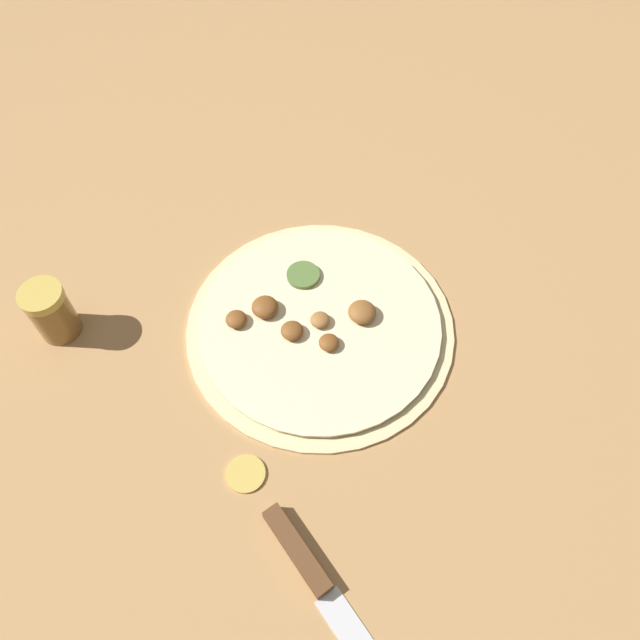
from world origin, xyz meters
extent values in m
plane|color=tan|center=(0.00, 0.00, 0.00)|extent=(3.00, 3.00, 0.00)
cylinder|color=beige|center=(0.00, 0.00, 0.00)|extent=(0.35, 0.35, 0.01)
cylinder|color=beige|center=(0.00, 0.00, 0.01)|extent=(0.32, 0.32, 0.00)
ellipsoid|color=brown|center=(0.07, -0.01, 0.02)|extent=(0.04, 0.04, 0.02)
cylinder|color=#567538|center=(0.03, -0.07, 0.02)|extent=(0.05, 0.05, 0.01)
ellipsoid|color=#996633|center=(0.00, 0.00, 0.02)|extent=(0.03, 0.03, 0.01)
ellipsoid|color=brown|center=(-0.05, -0.02, 0.02)|extent=(0.04, 0.04, 0.02)
ellipsoid|color=brown|center=(0.11, 0.01, 0.02)|extent=(0.03, 0.03, 0.01)
ellipsoid|color=brown|center=(-0.02, 0.03, 0.02)|extent=(0.03, 0.03, 0.01)
ellipsoid|color=brown|center=(0.03, 0.02, 0.02)|extent=(0.03, 0.03, 0.01)
cube|color=brown|center=(-0.01, 0.29, 0.01)|extent=(0.09, 0.09, 0.02)
cylinder|color=olive|center=(0.34, 0.05, 0.04)|extent=(0.05, 0.05, 0.07)
cylinder|color=gold|center=(0.34, 0.05, 0.08)|extent=(0.05, 0.05, 0.01)
cylinder|color=gold|center=(0.06, 0.21, 0.00)|extent=(0.05, 0.05, 0.01)
camera|label=1|loc=(-0.06, 0.43, 0.70)|focal=35.00mm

